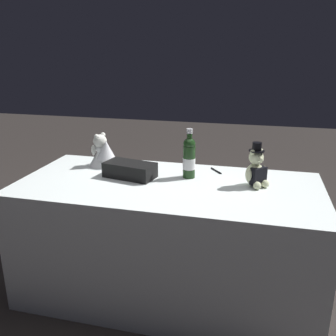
% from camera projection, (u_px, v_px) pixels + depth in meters
% --- Properties ---
extents(ground_plane, '(12.00, 12.00, 0.00)m').
position_uv_depth(ground_plane, '(168.00, 290.00, 2.52)').
color(ground_plane, '#2D2826').
extents(reception_table, '(1.87, 0.86, 0.79)m').
position_uv_depth(reception_table, '(168.00, 240.00, 2.40)').
color(reception_table, white).
rests_on(reception_table, ground_plane).
extents(teddy_bear_groom, '(0.14, 0.14, 0.27)m').
position_uv_depth(teddy_bear_groom, '(256.00, 170.00, 2.20)').
color(teddy_bear_groom, beige).
rests_on(teddy_bear_groom, reception_table).
extents(teddy_bear_bride, '(0.22, 0.19, 0.23)m').
position_uv_depth(teddy_bear_bride, '(102.00, 152.00, 2.59)').
color(teddy_bear_bride, white).
rests_on(teddy_bear_bride, reception_table).
extents(champagne_bottle, '(0.08, 0.08, 0.32)m').
position_uv_depth(champagne_bottle, '(189.00, 157.00, 2.34)').
color(champagne_bottle, '#1B3A18').
rests_on(champagne_bottle, reception_table).
extents(signing_pen, '(0.09, 0.11, 0.01)m').
position_uv_depth(signing_pen, '(216.00, 170.00, 2.50)').
color(signing_pen, black).
rests_on(signing_pen, reception_table).
extents(gift_case_black, '(0.35, 0.23, 0.10)m').
position_uv_depth(gift_case_black, '(130.00, 170.00, 2.37)').
color(gift_case_black, black).
rests_on(gift_case_black, reception_table).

